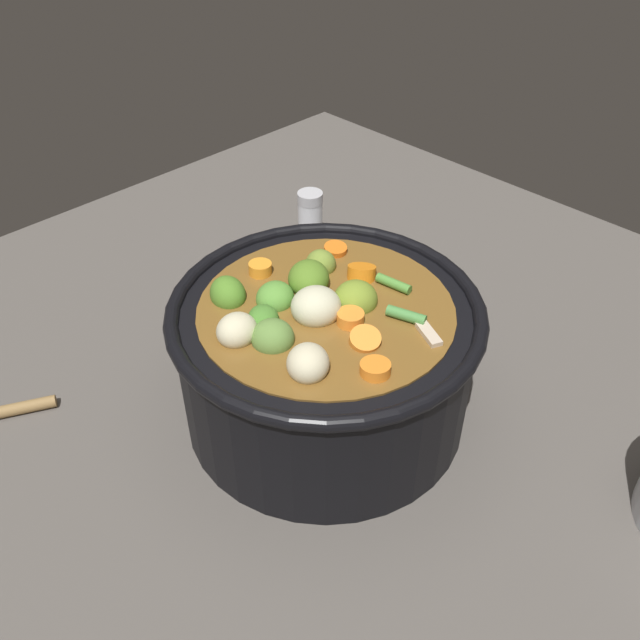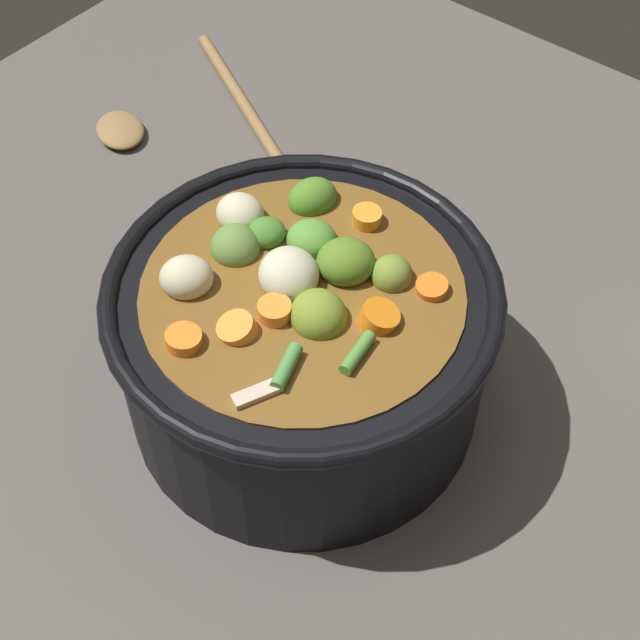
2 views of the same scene
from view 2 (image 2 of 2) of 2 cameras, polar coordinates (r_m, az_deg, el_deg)
The scene contains 3 objects.
ground_plane at distance 0.78m, azimuth -0.92°, elevation -4.51°, with size 1.10×1.10×0.00m, color #514C47.
cooking_pot at distance 0.72m, azimuth -1.00°, elevation -1.22°, with size 0.29×0.29×0.16m.
wooden_spoon at distance 1.03m, azimuth -8.40°, elevation 11.94°, with size 0.21×0.21×0.01m.
Camera 2 is at (0.34, 0.29, 0.64)m, focal length 54.04 mm.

